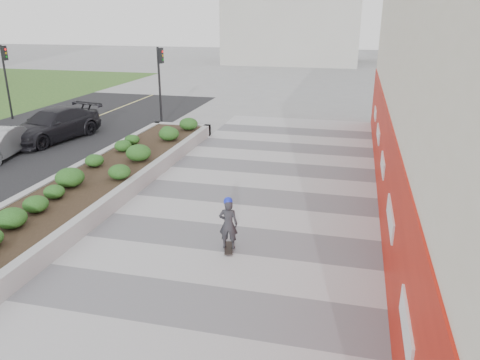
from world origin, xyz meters
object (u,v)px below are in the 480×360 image
object	(u,v)px
traffic_signal_far	(6,71)
skateboarder	(228,224)
planter	(89,184)
traffic_signal_near	(160,75)
car_dark	(53,125)

from	to	relation	value
traffic_signal_far	skateboarder	world-z (taller)	traffic_signal_far
planter	traffic_signal_near	xyz separation A→B (m)	(-1.73, 10.50, 2.34)
planter	car_dark	size ratio (longest dim) A/B	3.48
planter	skateboarder	xyz separation A→B (m)	(5.56, -2.65, 0.34)
car_dark	traffic_signal_far	bearing A→B (deg)	156.55
planter	traffic_signal_far	world-z (taller)	traffic_signal_far
planter	traffic_signal_near	bearing A→B (deg)	99.35
planter	skateboarder	bearing A→B (deg)	-25.44
traffic_signal_near	traffic_signal_far	xyz separation A→B (m)	(-9.20, -0.50, 0.00)
skateboarder	car_dark	bearing A→B (deg)	127.14
traffic_signal_near	traffic_signal_far	distance (m)	9.21
skateboarder	traffic_signal_far	bearing A→B (deg)	128.22
planter	skateboarder	world-z (taller)	skateboarder
traffic_signal_near	skateboarder	size ratio (longest dim) A/B	2.82
traffic_signal_far	car_dark	distance (m)	6.79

